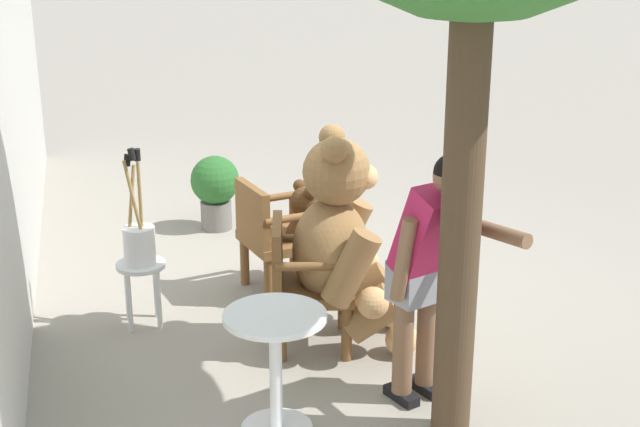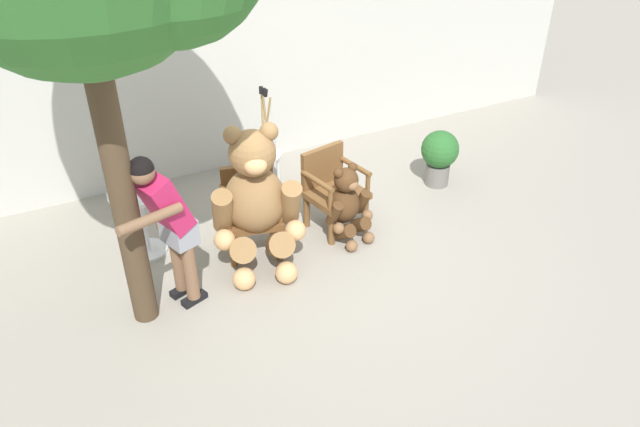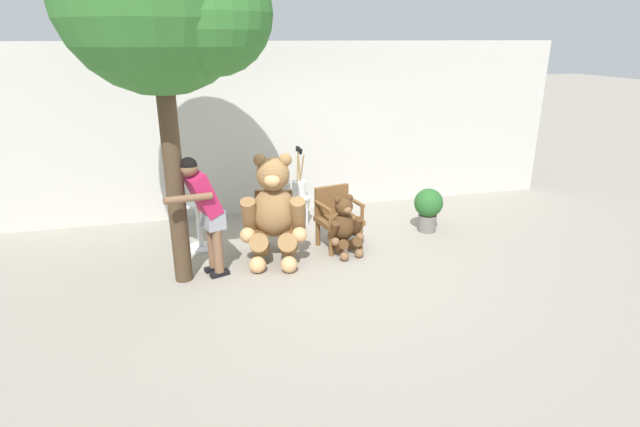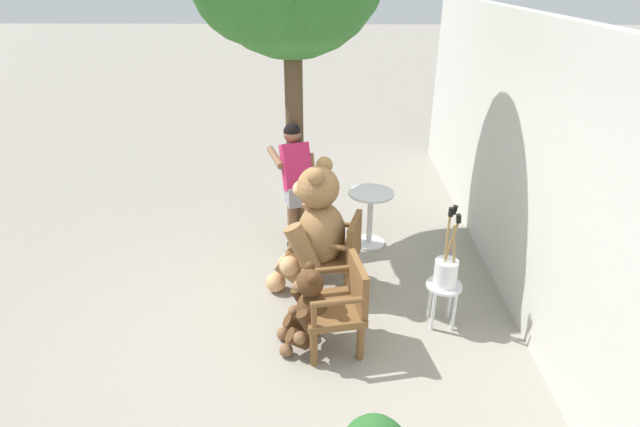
{
  "view_description": "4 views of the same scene",
  "coord_description": "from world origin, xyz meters",
  "px_view_note": "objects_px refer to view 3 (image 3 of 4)",
  "views": [
    {
      "loc": [
        -5.67,
        1.86,
        2.74
      ],
      "look_at": [
        -0.08,
        0.34,
        0.78
      ],
      "focal_mm": 50.0,
      "sensor_mm": 36.0,
      "label": 1
    },
    {
      "loc": [
        -2.18,
        -4.38,
        3.8
      ],
      "look_at": [
        0.05,
        0.04,
        0.56
      ],
      "focal_mm": 35.0,
      "sensor_mm": 36.0,
      "label": 2
    },
    {
      "loc": [
        -1.48,
        -5.82,
        2.86
      ],
      "look_at": [
        0.08,
        0.09,
        0.69
      ],
      "focal_mm": 28.0,
      "sensor_mm": 36.0,
      "label": 3
    },
    {
      "loc": [
        4.13,
        0.48,
        3.15
      ],
      "look_at": [
        -0.38,
        0.37,
        0.95
      ],
      "focal_mm": 28.0,
      "sensor_mm": 36.0,
      "label": 4
    }
  ],
  "objects_px": {
    "wooden_chair_left": "(274,221)",
    "brush_bucket": "(299,187)",
    "potted_plant": "(428,207)",
    "teddy_bear_large": "(274,210)",
    "white_stool": "(299,203)",
    "person_visitor": "(205,207)",
    "wooden_chair_right": "(337,216)",
    "round_side_table": "(199,219)",
    "teddy_bear_small": "(344,226)"
  },
  "relations": [
    {
      "from": "wooden_chair_left",
      "to": "brush_bucket",
      "type": "relative_size",
      "value": 1.05
    },
    {
      "from": "brush_bucket",
      "to": "potted_plant",
      "type": "bearing_deg",
      "value": -23.37
    },
    {
      "from": "teddy_bear_large",
      "to": "white_stool",
      "type": "xyz_separation_m",
      "value": [
        0.62,
        1.26,
        -0.36
      ]
    },
    {
      "from": "teddy_bear_large",
      "to": "potted_plant",
      "type": "height_order",
      "value": "teddy_bear_large"
    },
    {
      "from": "wooden_chair_left",
      "to": "brush_bucket",
      "type": "height_order",
      "value": "brush_bucket"
    },
    {
      "from": "person_visitor",
      "to": "white_stool",
      "type": "bearing_deg",
      "value": 44.99
    },
    {
      "from": "wooden_chair_right",
      "to": "person_visitor",
      "type": "bearing_deg",
      "value": -164.79
    },
    {
      "from": "teddy_bear_large",
      "to": "round_side_table",
      "type": "xyz_separation_m",
      "value": [
        -0.96,
        0.66,
        -0.27
      ]
    },
    {
      "from": "person_visitor",
      "to": "wooden_chair_right",
      "type": "bearing_deg",
      "value": 15.21
    },
    {
      "from": "wooden_chair_right",
      "to": "teddy_bear_large",
      "type": "bearing_deg",
      "value": -164.8
    },
    {
      "from": "potted_plant",
      "to": "teddy_bear_large",
      "type": "bearing_deg",
      "value": -169.36
    },
    {
      "from": "wooden_chair_left",
      "to": "wooden_chair_right",
      "type": "distance_m",
      "value": 0.91
    },
    {
      "from": "wooden_chair_right",
      "to": "round_side_table",
      "type": "distance_m",
      "value": 1.95
    },
    {
      "from": "white_stool",
      "to": "person_visitor",
      "type": "bearing_deg",
      "value": -135.01
    },
    {
      "from": "wooden_chair_right",
      "to": "potted_plant",
      "type": "xyz_separation_m",
      "value": [
        1.53,
        0.21,
        -0.07
      ]
    },
    {
      "from": "teddy_bear_small",
      "to": "person_visitor",
      "type": "xyz_separation_m",
      "value": [
        -1.85,
        -0.21,
        0.51
      ]
    },
    {
      "from": "teddy_bear_large",
      "to": "teddy_bear_small",
      "type": "bearing_deg",
      "value": -1.66
    },
    {
      "from": "round_side_table",
      "to": "wooden_chair_left",
      "type": "bearing_deg",
      "value": -22.26
    },
    {
      "from": "wooden_chair_right",
      "to": "teddy_bear_small",
      "type": "height_order",
      "value": "wooden_chair_right"
    },
    {
      "from": "wooden_chair_left",
      "to": "teddy_bear_small",
      "type": "height_order",
      "value": "wooden_chair_left"
    },
    {
      "from": "person_visitor",
      "to": "potted_plant",
      "type": "distance_m",
      "value": 3.47
    },
    {
      "from": "teddy_bear_small",
      "to": "person_visitor",
      "type": "height_order",
      "value": "person_visitor"
    },
    {
      "from": "wooden_chair_right",
      "to": "teddy_bear_large",
      "type": "height_order",
      "value": "teddy_bear_large"
    },
    {
      "from": "round_side_table",
      "to": "potted_plant",
      "type": "bearing_deg",
      "value": -3.31
    },
    {
      "from": "wooden_chair_right",
      "to": "brush_bucket",
      "type": "height_order",
      "value": "brush_bucket"
    },
    {
      "from": "teddy_bear_small",
      "to": "round_side_table",
      "type": "relative_size",
      "value": 1.17
    },
    {
      "from": "wooden_chair_left",
      "to": "person_visitor",
      "type": "bearing_deg",
      "value": -151.53
    },
    {
      "from": "wooden_chair_left",
      "to": "person_visitor",
      "type": "xyz_separation_m",
      "value": [
        -0.91,
        -0.5,
        0.46
      ]
    },
    {
      "from": "potted_plant",
      "to": "white_stool",
      "type": "bearing_deg",
      "value": 156.66
    },
    {
      "from": "person_visitor",
      "to": "wooden_chair_left",
      "type": "bearing_deg",
      "value": 28.47
    },
    {
      "from": "brush_bucket",
      "to": "round_side_table",
      "type": "xyz_separation_m",
      "value": [
        -1.58,
        -0.6,
        -0.18
      ]
    },
    {
      "from": "wooden_chair_right",
      "to": "wooden_chair_left",
      "type": "bearing_deg",
      "value": -179.97
    },
    {
      "from": "person_visitor",
      "to": "round_side_table",
      "type": "height_order",
      "value": "person_visitor"
    },
    {
      "from": "white_stool",
      "to": "wooden_chair_left",
      "type": "bearing_deg",
      "value": -120.3
    },
    {
      "from": "teddy_bear_large",
      "to": "round_side_table",
      "type": "distance_m",
      "value": 1.2
    },
    {
      "from": "teddy_bear_small",
      "to": "teddy_bear_large",
      "type": "bearing_deg",
      "value": 178.34
    },
    {
      "from": "brush_bucket",
      "to": "person_visitor",
      "type": "bearing_deg",
      "value": -135.01
    },
    {
      "from": "wooden_chair_right",
      "to": "brush_bucket",
      "type": "xyz_separation_m",
      "value": [
        -0.32,
        1.01,
        0.17
      ]
    },
    {
      "from": "teddy_bear_small",
      "to": "round_side_table",
      "type": "height_order",
      "value": "teddy_bear_small"
    },
    {
      "from": "teddy_bear_large",
      "to": "round_side_table",
      "type": "bearing_deg",
      "value": 145.38
    },
    {
      "from": "potted_plant",
      "to": "teddy_bear_small",
      "type": "bearing_deg",
      "value": -161.88
    },
    {
      "from": "wooden_chair_left",
      "to": "potted_plant",
      "type": "xyz_separation_m",
      "value": [
        2.44,
        0.21,
        -0.07
      ]
    },
    {
      "from": "wooden_chair_left",
      "to": "brush_bucket",
      "type": "xyz_separation_m",
      "value": [
        0.59,
        1.01,
        0.17
      ]
    },
    {
      "from": "wooden_chair_right",
      "to": "white_stool",
      "type": "height_order",
      "value": "wooden_chair_right"
    },
    {
      "from": "round_side_table",
      "to": "potted_plant",
      "type": "xyz_separation_m",
      "value": [
        3.43,
        -0.2,
        -0.05
      ]
    },
    {
      "from": "wooden_chair_right",
      "to": "teddy_bear_large",
      "type": "distance_m",
      "value": 1.01
    },
    {
      "from": "wooden_chair_right",
      "to": "person_visitor",
      "type": "height_order",
      "value": "person_visitor"
    },
    {
      "from": "teddy_bear_small",
      "to": "potted_plant",
      "type": "relative_size",
      "value": 1.23
    },
    {
      "from": "wooden_chair_right",
      "to": "white_stool",
      "type": "bearing_deg",
      "value": 107.86
    },
    {
      "from": "teddy_bear_large",
      "to": "potted_plant",
      "type": "distance_m",
      "value": 2.53
    }
  ]
}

